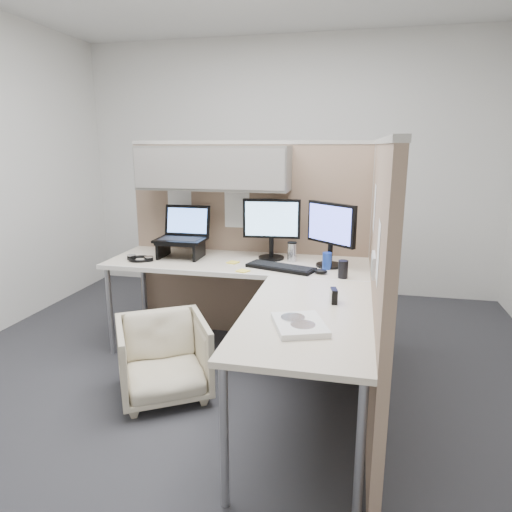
% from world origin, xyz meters
% --- Properties ---
extents(ground, '(4.50, 4.50, 0.00)m').
position_xyz_m(ground, '(0.00, 0.00, 0.00)').
color(ground, '#2A2A2E').
rests_on(ground, ground).
extents(partition_back, '(2.00, 0.36, 1.63)m').
position_xyz_m(partition_back, '(-0.22, 0.83, 1.10)').
color(partition_back, '#977A63').
rests_on(partition_back, ground).
extents(partition_right, '(0.07, 2.03, 1.63)m').
position_xyz_m(partition_right, '(0.90, -0.07, 0.82)').
color(partition_right, '#977A63').
rests_on(partition_right, ground).
extents(desk, '(2.00, 1.98, 0.73)m').
position_xyz_m(desk, '(0.12, 0.13, 0.69)').
color(desk, beige).
rests_on(desk, ground).
extents(office_chair, '(0.74, 0.73, 0.57)m').
position_xyz_m(office_chair, '(-0.41, -0.22, 0.28)').
color(office_chair, beige).
rests_on(office_chair, ground).
extents(monitor_left, '(0.44, 0.20, 0.47)m').
position_xyz_m(monitor_left, '(0.13, 0.67, 1.00)').
color(monitor_left, black).
rests_on(monitor_left, desk).
extents(monitor_right, '(0.36, 0.31, 0.47)m').
position_xyz_m(monitor_right, '(0.59, 0.54, 1.00)').
color(monitor_right, black).
rests_on(monitor_right, desk).
extents(laptop_station, '(0.38, 0.32, 0.39)m').
position_xyz_m(laptop_station, '(-0.57, 0.59, 0.88)').
color(laptop_station, black).
rests_on(laptop_station, desk).
extents(keyboard, '(0.52, 0.31, 0.02)m').
position_xyz_m(keyboard, '(0.25, 0.38, 0.74)').
color(keyboard, black).
rests_on(keyboard, desk).
extents(mouse, '(0.10, 0.07, 0.03)m').
position_xyz_m(mouse, '(0.54, 0.32, 0.75)').
color(mouse, black).
rests_on(mouse, desk).
extents(travel_mug, '(0.07, 0.07, 0.15)m').
position_xyz_m(travel_mug, '(0.30, 0.62, 0.81)').
color(travel_mug, silver).
rests_on(travel_mug, desk).
extents(soda_can_green, '(0.07, 0.07, 0.12)m').
position_xyz_m(soda_can_green, '(0.69, 0.25, 0.79)').
color(soda_can_green, black).
rests_on(soda_can_green, desk).
extents(soda_can_silver, '(0.07, 0.07, 0.12)m').
position_xyz_m(soda_can_silver, '(0.57, 0.46, 0.79)').
color(soda_can_silver, '#1E3FA5').
rests_on(soda_can_silver, desk).
extents(sticky_note_d, '(0.10, 0.10, 0.01)m').
position_xyz_m(sticky_note_d, '(-0.13, 0.48, 0.73)').
color(sticky_note_d, yellow).
rests_on(sticky_note_d, desk).
extents(sticky_note_c, '(0.10, 0.10, 0.01)m').
position_xyz_m(sticky_note_c, '(-0.46, 0.62, 0.73)').
color(sticky_note_c, yellow).
rests_on(sticky_note_c, desk).
extents(sticky_note_b, '(0.10, 0.10, 0.01)m').
position_xyz_m(sticky_note_b, '(0.00, 0.26, 0.73)').
color(sticky_note_b, yellow).
rests_on(sticky_note_b, desk).
extents(headphones, '(0.22, 0.20, 0.03)m').
position_xyz_m(headphones, '(-0.85, 0.40, 0.74)').
color(headphones, black).
rests_on(headphones, desk).
extents(paper_stack, '(0.32, 0.36, 0.03)m').
position_xyz_m(paper_stack, '(0.52, -0.66, 0.75)').
color(paper_stack, white).
rests_on(paper_stack, desk).
extents(desk_clock, '(0.05, 0.09, 0.08)m').
position_xyz_m(desk_clock, '(0.66, -0.26, 0.77)').
color(desk_clock, black).
rests_on(desk_clock, desk).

